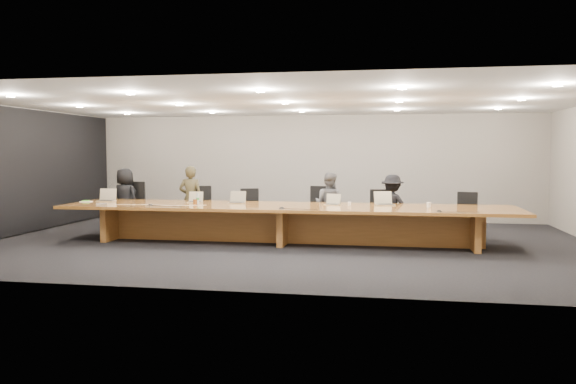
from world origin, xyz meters
name	(u,v)px	position (x,y,z in m)	size (l,w,h in m)	color
ground	(285,243)	(0.00, 0.00, 0.00)	(12.00, 12.00, 0.00)	black
back_wall	(312,168)	(0.00, 4.00, 1.40)	(12.00, 0.02, 2.80)	#B2ACA2
left_wall_panel	(16,173)	(-5.94, 0.00, 1.37)	(0.08, 7.84, 2.74)	black
conference_table	(285,217)	(0.00, 0.00, 0.52)	(9.00, 1.80, 0.75)	brown
chair_far_left	(131,205)	(-3.91, 1.27, 0.57)	(0.58, 0.58, 1.14)	black
chair_left	(202,209)	(-2.16, 1.22, 0.53)	(0.54, 0.54, 1.06)	black
chair_mid_left	(250,210)	(-1.06, 1.34, 0.50)	(0.51, 0.51, 1.01)	black
chair_mid_right	(317,210)	(0.48, 1.21, 0.54)	(0.55, 0.55, 1.09)	black
chair_right	(381,213)	(1.87, 1.16, 0.51)	(0.52, 0.52, 1.03)	black
chair_far_right	(465,215)	(3.61, 1.19, 0.50)	(0.51, 0.51, 0.99)	black
person_a	(125,199)	(-4.04, 1.26, 0.72)	(0.71, 0.46, 1.44)	black
person_b	(191,199)	(-2.41, 1.20, 0.75)	(0.55, 0.36, 1.51)	#36311D
person_c	(329,204)	(0.74, 1.27, 0.69)	(0.67, 0.52, 1.37)	#545456
person_d	(392,206)	(2.11, 1.14, 0.67)	(0.86, 0.50, 1.34)	black
laptop_a	(106,195)	(-4.01, 0.29, 0.89)	(0.36, 0.26, 0.28)	beige
laptop_b	(195,197)	(-2.01, 0.35, 0.87)	(0.30, 0.22, 0.24)	#C3B795
laptop_c	(237,197)	(-1.09, 0.33, 0.88)	(0.33, 0.24, 0.26)	tan
laptop_d	(332,199)	(0.91, 0.29, 0.87)	(0.29, 0.21, 0.23)	#C4B996
laptop_e	(385,198)	(1.95, 0.42, 0.89)	(0.37, 0.27, 0.29)	#C2B794
water_bottle	(198,199)	(-1.86, 0.09, 0.85)	(0.06, 0.06, 0.20)	#B3C4C1
amber_mug	(195,202)	(-1.88, -0.02, 0.80)	(0.08, 0.08, 0.10)	brown
paper_cup_near	(349,204)	(1.26, 0.19, 0.79)	(0.07, 0.07, 0.08)	white
paper_cup_far	(429,205)	(2.79, 0.07, 0.80)	(0.09, 0.09, 0.10)	white
notepad	(86,202)	(-4.35, 0.07, 0.76)	(0.22, 0.18, 0.01)	white
lime_gadget	(86,201)	(-4.36, 0.08, 0.77)	(0.14, 0.08, 0.02)	green
av_box	(101,204)	(-3.69, -0.50, 0.76)	(0.20, 0.15, 0.03)	#A8A8AC
mic_left	(150,205)	(-2.65, -0.49, 0.77)	(0.13, 0.13, 0.03)	black
mic_center	(282,208)	(0.04, -0.61, 0.77)	(0.13, 0.13, 0.03)	black
mic_right	(439,211)	(2.92, -0.63, 0.76)	(0.10, 0.10, 0.03)	black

